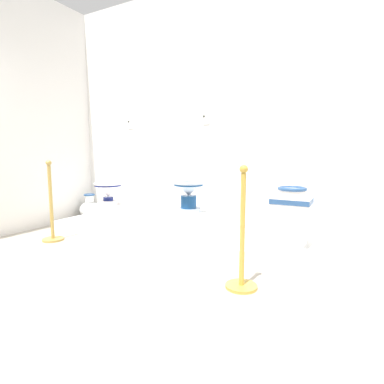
{
  "coord_description": "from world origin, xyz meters",
  "views": [
    {
      "loc": [
        3.89,
        -0.68,
        1.04
      ],
      "look_at": [
        2.16,
        2.48,
        0.58
      ],
      "focal_mm": 28.78,
      "sensor_mm": 36.0,
      "label": 1
    }
  ],
  "objects_px": {
    "antique_toilet_squat_floral": "(291,209)",
    "plinth_block_leftmost": "(109,212)",
    "plinth_block_squat_floral": "(290,237)",
    "info_placard_first": "(131,124)",
    "antique_toilet_leftmost": "(108,190)",
    "plinth_block_tall_cobalt": "(189,221)",
    "stanchion_post_near_left": "(52,216)",
    "stanchion_post_near_right": "(242,252)",
    "antique_toilet_tall_cobalt": "(189,192)",
    "decorative_vase_companion": "(90,209)",
    "info_placard_second": "(206,119)"
  },
  "relations": [
    {
      "from": "antique_toilet_tall_cobalt",
      "to": "plinth_block_squat_floral",
      "type": "bearing_deg",
      "value": -0.99
    },
    {
      "from": "antique_toilet_tall_cobalt",
      "to": "stanchion_post_near_left",
      "type": "xyz_separation_m",
      "value": [
        -1.38,
        -0.86,
        -0.28
      ]
    },
    {
      "from": "info_placard_second",
      "to": "stanchion_post_near_left",
      "type": "relative_size",
      "value": 0.13
    },
    {
      "from": "plinth_block_squat_floral",
      "to": "plinth_block_leftmost",
      "type": "bearing_deg",
      "value": -179.06
    },
    {
      "from": "antique_toilet_tall_cobalt",
      "to": "stanchion_post_near_right",
      "type": "xyz_separation_m",
      "value": [
        1.04,
        -1.02,
        -0.29
      ]
    },
    {
      "from": "plinth_block_leftmost",
      "to": "antique_toilet_squat_floral",
      "type": "height_order",
      "value": "antique_toilet_squat_floral"
    },
    {
      "from": "antique_toilet_leftmost",
      "to": "plinth_block_squat_floral",
      "type": "distance_m",
      "value": 2.47
    },
    {
      "from": "info_placard_first",
      "to": "stanchion_post_near_right",
      "type": "distance_m",
      "value": 2.93
    },
    {
      "from": "plinth_block_tall_cobalt",
      "to": "antique_toilet_squat_floral",
      "type": "distance_m",
      "value": 1.24
    },
    {
      "from": "decorative_vase_companion",
      "to": "stanchion_post_near_left",
      "type": "distance_m",
      "value": 1.19
    },
    {
      "from": "plinth_block_squat_floral",
      "to": "stanchion_post_near_right",
      "type": "xyz_separation_m",
      "value": [
        -0.17,
        -1.0,
        0.11
      ]
    },
    {
      "from": "decorative_vase_companion",
      "to": "stanchion_post_near_left",
      "type": "relative_size",
      "value": 0.42
    },
    {
      "from": "antique_toilet_squat_floral",
      "to": "plinth_block_leftmost",
      "type": "bearing_deg",
      "value": -179.06
    },
    {
      "from": "plinth_block_tall_cobalt",
      "to": "info_placard_second",
      "type": "relative_size",
      "value": 2.96
    },
    {
      "from": "plinth_block_squat_floral",
      "to": "stanchion_post_near_left",
      "type": "distance_m",
      "value": 2.72
    },
    {
      "from": "plinth_block_leftmost",
      "to": "stanchion_post_near_right",
      "type": "bearing_deg",
      "value": -22.72
    },
    {
      "from": "antique_toilet_leftmost",
      "to": "stanchion_post_near_right",
      "type": "height_order",
      "value": "stanchion_post_near_right"
    },
    {
      "from": "plinth_block_leftmost",
      "to": "info_placard_first",
      "type": "relative_size",
      "value": 2.9
    },
    {
      "from": "info_placard_second",
      "to": "info_placard_first",
      "type": "bearing_deg",
      "value": 180.0
    },
    {
      "from": "stanchion_post_near_left",
      "to": "decorative_vase_companion",
      "type": "bearing_deg",
      "value": 115.86
    },
    {
      "from": "info_placard_first",
      "to": "antique_toilet_tall_cobalt",
      "type": "bearing_deg",
      "value": -19.51
    },
    {
      "from": "antique_toilet_tall_cobalt",
      "to": "decorative_vase_companion",
      "type": "xyz_separation_m",
      "value": [
        -1.89,
        0.21,
        -0.41
      ]
    },
    {
      "from": "antique_toilet_squat_floral",
      "to": "info_placard_second",
      "type": "relative_size",
      "value": 3.67
    },
    {
      "from": "plinth_block_squat_floral",
      "to": "antique_toilet_squat_floral",
      "type": "relative_size",
      "value": 0.79
    },
    {
      "from": "antique_toilet_tall_cobalt",
      "to": "antique_toilet_squat_floral",
      "type": "distance_m",
      "value": 1.21
    },
    {
      "from": "info_placard_first",
      "to": "info_placard_second",
      "type": "height_order",
      "value": "info_placard_second"
    },
    {
      "from": "antique_toilet_tall_cobalt",
      "to": "info_placard_first",
      "type": "distance_m",
      "value": 1.57
    },
    {
      "from": "stanchion_post_near_right",
      "to": "stanchion_post_near_left",
      "type": "bearing_deg",
      "value": 176.24
    },
    {
      "from": "plinth_block_tall_cobalt",
      "to": "antique_toilet_tall_cobalt",
      "type": "distance_m",
      "value": 0.36
    },
    {
      "from": "antique_toilet_leftmost",
      "to": "plinth_block_squat_floral",
      "type": "height_order",
      "value": "antique_toilet_leftmost"
    },
    {
      "from": "antique_toilet_leftmost",
      "to": "antique_toilet_squat_floral",
      "type": "relative_size",
      "value": 0.83
    },
    {
      "from": "plinth_block_tall_cobalt",
      "to": "stanchion_post_near_left",
      "type": "xyz_separation_m",
      "value": [
        -1.38,
        -0.86,
        0.07
      ]
    },
    {
      "from": "plinth_block_squat_floral",
      "to": "info_placard_first",
      "type": "xyz_separation_m",
      "value": [
        -2.43,
        0.45,
        1.28
      ]
    },
    {
      "from": "plinth_block_leftmost",
      "to": "antique_toilet_leftmost",
      "type": "relative_size",
      "value": 0.99
    },
    {
      "from": "info_placard_first",
      "to": "info_placard_second",
      "type": "distance_m",
      "value": 1.24
    },
    {
      "from": "antique_toilet_squat_floral",
      "to": "info_placard_first",
      "type": "distance_m",
      "value": 2.66
    },
    {
      "from": "info_placard_first",
      "to": "decorative_vase_companion",
      "type": "xyz_separation_m",
      "value": [
        -0.67,
        -0.23,
        -1.29
      ]
    },
    {
      "from": "antique_toilet_squat_floral",
      "to": "info_placard_second",
      "type": "distance_m",
      "value": 1.62
    },
    {
      "from": "stanchion_post_near_left",
      "to": "antique_toilet_tall_cobalt",
      "type": "bearing_deg",
      "value": 31.84
    },
    {
      "from": "decorative_vase_companion",
      "to": "stanchion_post_near_right",
      "type": "bearing_deg",
      "value": -22.59
    },
    {
      "from": "stanchion_post_near_left",
      "to": "antique_toilet_leftmost",
      "type": "bearing_deg",
      "value": 80.11
    },
    {
      "from": "info_placard_second",
      "to": "plinth_block_tall_cobalt",
      "type": "bearing_deg",
      "value": -92.24
    },
    {
      "from": "plinth_block_leftmost",
      "to": "plinth_block_squat_floral",
      "type": "relative_size",
      "value": 1.04
    },
    {
      "from": "antique_toilet_squat_floral",
      "to": "plinth_block_squat_floral",
      "type": "bearing_deg",
      "value": 0.0
    },
    {
      "from": "plinth_block_squat_floral",
      "to": "info_placard_second",
      "type": "height_order",
      "value": "info_placard_second"
    },
    {
      "from": "stanchion_post_near_left",
      "to": "stanchion_post_near_right",
      "type": "bearing_deg",
      "value": -3.76
    },
    {
      "from": "plinth_block_tall_cobalt",
      "to": "info_placard_first",
      "type": "height_order",
      "value": "info_placard_first"
    },
    {
      "from": "antique_toilet_leftmost",
      "to": "info_placard_first",
      "type": "distance_m",
      "value": 1.06
    },
    {
      "from": "plinth_block_squat_floral",
      "to": "decorative_vase_companion",
      "type": "distance_m",
      "value": 3.11
    },
    {
      "from": "plinth_block_squat_floral",
      "to": "info_placard_second",
      "type": "distance_m",
      "value": 1.81
    }
  ]
}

